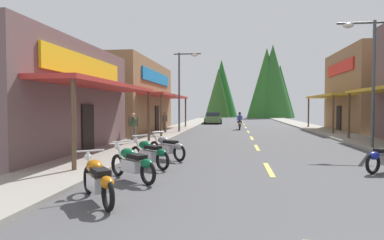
{
  "coord_description": "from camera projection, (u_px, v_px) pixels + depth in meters",
  "views": [
    {
      "loc": [
        -1.08,
        -1.83,
        1.98
      ],
      "look_at": [
        -4.45,
        24.31,
        0.97
      ],
      "focal_mm": 31.07,
      "sensor_mm": 36.0,
      "label": 1
    }
  ],
  "objects": [
    {
      "name": "ground",
      "position": [
        249.0,
        134.0,
        25.66
      ],
      "size": [
        9.82,
        78.24,
        0.1
      ],
      "primitive_type": "cube",
      "color": "#4C4C4F"
    },
    {
      "name": "sidewalk_left",
      "position": [
        170.0,
        131.0,
        26.44
      ],
      "size": [
        2.51,
        78.24,
        0.12
      ],
      "primitive_type": "cube",
      "color": "gray",
      "rests_on": "ground"
    },
    {
      "name": "sidewalk_right",
      "position": [
        332.0,
        133.0,
        24.87
      ],
      "size": [
        2.51,
        78.24,
        0.12
      ],
      "primitive_type": "cube",
      "color": "gray",
      "rests_on": "ground"
    },
    {
      "name": "centerline_dashes",
      "position": [
        247.0,
        129.0,
        30.36
      ],
      "size": [
        0.16,
        56.55,
        0.01
      ],
      "color": "#E0C64C",
      "rests_on": "ground"
    },
    {
      "name": "storefront_left_near",
      "position": [
        9.0,
        98.0,
        14.74
      ],
      "size": [
        9.15,
        10.06,
        4.76
      ],
      "color": "brown",
      "rests_on": "ground"
    },
    {
      "name": "storefront_left_far",
      "position": [
        120.0,
        97.0,
        27.37
      ],
      "size": [
        8.03,
        12.38,
        5.61
      ],
      "color": "olive",
      "rests_on": "ground"
    },
    {
      "name": "streetlamp_left",
      "position": [
        183.0,
        81.0,
        25.27
      ],
      "size": [
        2.07,
        0.3,
        6.13
      ],
      "color": "#474C51",
      "rests_on": "ground"
    },
    {
      "name": "streetlamp_right",
      "position": [
        367.0,
        66.0,
        15.41
      ],
      "size": [
        2.07,
        0.3,
        5.99
      ],
      "color": "#474C51",
      "rests_on": "ground"
    },
    {
      "name": "motorcycle_parked_left_0",
      "position": [
        98.0,
        179.0,
        6.89
      ],
      "size": [
        1.41,
        1.74,
        1.04
      ],
      "rotation": [
        0.0,
        0.0,
        2.24
      ],
      "color": "black",
      "rests_on": "ground"
    },
    {
      "name": "motorcycle_parked_left_1",
      "position": [
        132.0,
        163.0,
        8.92
      ],
      "size": [
        1.7,
        1.46,
        1.04
      ],
      "rotation": [
        0.0,
        0.0,
        2.44
      ],
      "color": "black",
      "rests_on": "ground"
    },
    {
      "name": "motorcycle_parked_left_2",
      "position": [
        149.0,
        153.0,
        10.9
      ],
      "size": [
        1.71,
        1.45,
        1.04
      ],
      "rotation": [
        0.0,
        0.0,
        2.45
      ],
      "color": "black",
      "rests_on": "ground"
    },
    {
      "name": "motorcycle_parked_left_3",
      "position": [
        167.0,
        147.0,
        12.6
      ],
      "size": [
        1.71,
        1.44,
        1.04
      ],
      "rotation": [
        0.0,
        0.0,
        2.45
      ],
      "color": "black",
      "rests_on": "ground"
    },
    {
      "name": "rider_cruising_lead",
      "position": [
        240.0,
        122.0,
        29.48
      ],
      "size": [
        0.6,
        2.14,
        1.57
      ],
      "rotation": [
        0.0,
        0.0,
        1.57
      ],
      "color": "black",
      "rests_on": "ground"
    },
    {
      "name": "pedestrian_by_shop",
      "position": [
        165.0,
        121.0,
        24.87
      ],
      "size": [
        0.48,
        0.42,
        1.63
      ],
      "rotation": [
        0.0,
        0.0,
        0.95
      ],
      "color": "#726659",
      "rests_on": "ground"
    },
    {
      "name": "pedestrian_browsing",
      "position": [
        133.0,
        125.0,
        19.01
      ],
      "size": [
        0.56,
        0.34,
        1.66
      ],
      "rotation": [
        0.0,
        0.0,
        4.96
      ],
      "color": "#726659",
      "rests_on": "ground"
    },
    {
      "name": "parked_car_curbside",
      "position": [
        213.0,
        118.0,
        40.18
      ],
      "size": [
        2.3,
        4.41,
        1.4
      ],
      "rotation": [
        0.0,
        0.0,
        1.64
      ],
      "color": "#4C723F",
      "rests_on": "ground"
    },
    {
      "name": "treeline_backdrop",
      "position": [
        258.0,
        87.0,
        63.66
      ],
      "size": [
        17.41,
        11.49,
        13.64
      ],
      "color": "#275B23",
      "rests_on": "ground"
    }
  ]
}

